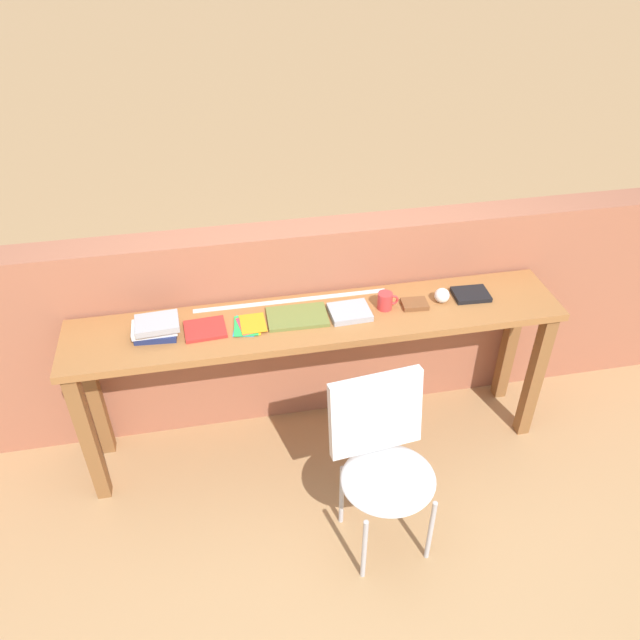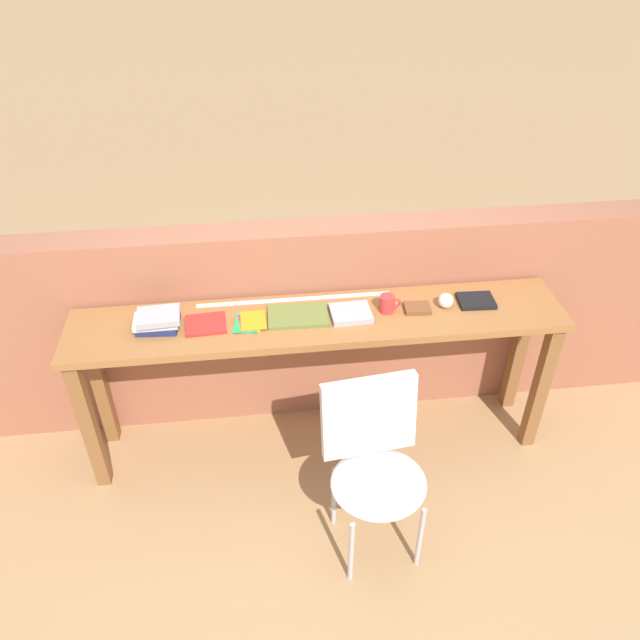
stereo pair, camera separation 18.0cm
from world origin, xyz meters
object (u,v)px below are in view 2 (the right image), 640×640
(pamphlet_pile_colourful, at_px, (249,322))
(book_open_centre, at_px, (298,316))
(leather_journal_brown, at_px, (417,308))
(sports_ball_small, at_px, (446,301))
(chair_white_moulded, at_px, (375,460))
(book_stack_leftmost, at_px, (158,320))
(magazine_cycling, at_px, (206,324))
(mug, at_px, (388,304))
(book_repair_rightmost, at_px, (476,301))

(pamphlet_pile_colourful, bearing_deg, book_open_centre, 4.40)
(leather_journal_brown, xyz_separation_m, sports_ball_small, (0.15, 0.01, 0.03))
(chair_white_moulded, bearing_deg, book_stack_leftmost, 146.00)
(chair_white_moulded, bearing_deg, magazine_cycling, 139.04)
(sports_ball_small, bearing_deg, mug, 179.96)
(book_stack_leftmost, relative_size, book_repair_rightmost, 1.25)
(chair_white_moulded, distance_m, magazine_cycling, 1.04)
(pamphlet_pile_colourful, relative_size, mug, 1.70)
(magazine_cycling, relative_size, book_open_centre, 0.66)
(mug, xyz_separation_m, sports_ball_small, (0.30, -0.00, -0.01))
(book_stack_leftmost, distance_m, pamphlet_pile_colourful, 0.44)
(book_open_centre, relative_size, book_repair_rightmost, 1.64)
(pamphlet_pile_colourful, height_order, mug, mug)
(book_repair_rightmost, bearing_deg, sports_ball_small, -171.42)
(book_stack_leftmost, bearing_deg, magazine_cycling, -2.65)
(magazine_cycling, bearing_deg, book_open_centre, -1.78)
(pamphlet_pile_colourful, relative_size, sports_ball_small, 2.41)
(magazine_cycling, bearing_deg, mug, -2.62)
(magazine_cycling, relative_size, book_repair_rightmost, 1.08)
(mug, bearing_deg, book_stack_leftmost, -179.80)
(magazine_cycling, xyz_separation_m, pamphlet_pile_colourful, (0.21, -0.00, -0.00))
(book_stack_leftmost, relative_size, book_open_centre, 0.76)
(magazine_cycling, bearing_deg, sports_ball_small, -2.86)
(leather_journal_brown, height_order, sports_ball_small, sports_ball_small)
(pamphlet_pile_colourful, relative_size, leather_journal_brown, 1.44)
(pamphlet_pile_colourful, xyz_separation_m, sports_ball_small, (1.00, 0.02, 0.03))
(mug, height_order, book_repair_rightmost, mug)
(leather_journal_brown, height_order, book_repair_rightmost, same)
(book_open_centre, height_order, sports_ball_small, sports_ball_small)
(pamphlet_pile_colourful, height_order, book_repair_rightmost, book_repair_rightmost)
(book_stack_leftmost, distance_m, book_repair_rightmost, 1.61)
(sports_ball_small, bearing_deg, book_stack_leftmost, -179.85)
(book_open_centre, xyz_separation_m, mug, (0.45, 0.00, 0.04))
(book_stack_leftmost, bearing_deg, pamphlet_pile_colourful, -2.00)
(pamphlet_pile_colourful, xyz_separation_m, book_repair_rightmost, (1.17, 0.04, 0.00))
(pamphlet_pile_colourful, bearing_deg, sports_ball_small, 1.10)
(book_stack_leftmost, xyz_separation_m, sports_ball_small, (1.44, 0.00, -0.01))
(book_open_centre, bearing_deg, pamphlet_pile_colourful, -173.92)
(sports_ball_small, bearing_deg, chair_white_moulded, -125.74)
(chair_white_moulded, xyz_separation_m, sports_ball_small, (0.47, 0.66, 0.39))
(mug, distance_m, sports_ball_small, 0.30)
(chair_white_moulded, bearing_deg, sports_ball_small, 54.26)
(magazine_cycling, height_order, mug, mug)
(book_stack_leftmost, distance_m, book_open_centre, 0.68)
(chair_white_moulded, bearing_deg, leather_journal_brown, 63.35)
(magazine_cycling, distance_m, book_repair_rightmost, 1.38)
(pamphlet_pile_colourful, distance_m, mug, 0.70)
(pamphlet_pile_colourful, bearing_deg, book_stack_leftmost, 178.00)
(book_stack_leftmost, height_order, mug, mug)
(book_repair_rightmost, bearing_deg, magazine_cycling, -175.94)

